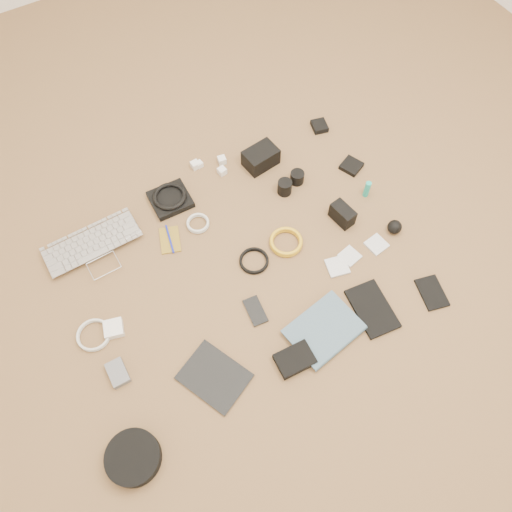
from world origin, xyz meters
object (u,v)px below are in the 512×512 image
tablet (214,377)px  paperback (342,350)px  dslr_camera (261,158)px  phone (255,311)px  headphone_case (133,458)px  laptop (98,254)px

tablet → paperback: (0.44, -0.15, 0.01)m
dslr_camera → phone: bearing=-129.0°
dslr_camera → headphone_case: size_ratio=0.81×
dslr_camera → tablet: 0.96m
phone → paperback: 0.34m
paperback → dslr_camera: bearing=-20.7°
phone → headphone_case: headphone_case is taller
tablet → phone: tablet is taller
laptop → paperback: (0.60, -0.80, -0.00)m
headphone_case → paperback: bearing=-3.4°
headphone_case → tablet: bearing=16.5°
laptop → paperback: size_ratio=1.49×
tablet → phone: 0.28m
dslr_camera → phone: (-0.37, -0.59, -0.04)m
dslr_camera → paperback: 0.89m
dslr_camera → phone: 0.70m
tablet → paperback: size_ratio=0.87×
headphone_case → paperback: 0.78m
laptop → headphone_case: 0.78m
tablet → phone: (0.25, 0.14, -0.00)m
headphone_case → laptop: bearing=76.5°
laptop → tablet: 0.68m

